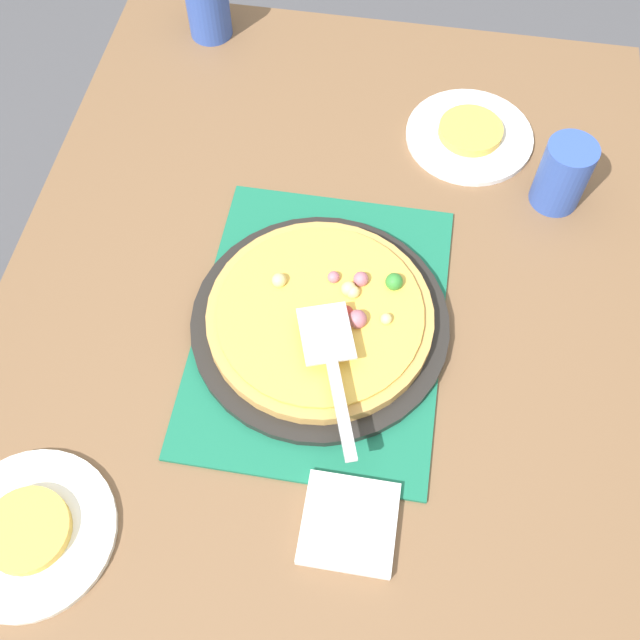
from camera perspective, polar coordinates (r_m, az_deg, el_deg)
ground_plane at (r=1.79m, az=0.00°, el=-12.42°), size 8.00×8.00×0.00m
dining_table at (r=1.19m, az=0.00°, el=-3.10°), size 1.40×1.00×0.75m
placemat at (r=1.09m, az=0.00°, el=-0.44°), size 0.48×0.36×0.01m
pizza_pan at (r=1.09m, az=0.00°, el=-0.18°), size 0.38×0.38×0.01m
pizza at (r=1.07m, az=0.09°, el=0.39°), size 0.33×0.33×0.05m
plate_near_left at (r=1.35m, az=11.45°, el=13.76°), size 0.22×0.22×0.01m
plate_far_right at (r=1.05m, az=-21.45°, el=-15.04°), size 0.22×0.22×0.01m
served_slice_left at (r=1.34m, az=11.55°, el=14.14°), size 0.11×0.11×0.02m
served_slice_right at (r=1.03m, az=-21.69°, el=-14.84°), size 0.11×0.11×0.02m
cup_far at (r=1.25m, az=18.26°, el=10.62°), size 0.08×0.08×0.12m
cup_corner at (r=1.50m, az=-8.65°, el=22.86°), size 0.08×0.08×0.12m
pizza_server at (r=0.99m, az=0.95°, el=-3.43°), size 0.23×0.12×0.01m
napkin_stack at (r=0.98m, az=2.26°, el=-15.41°), size 0.12×0.12×0.02m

